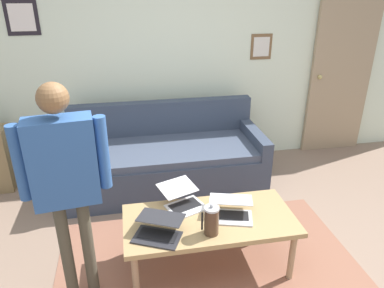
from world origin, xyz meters
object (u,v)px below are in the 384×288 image
at_px(interior_door, 341,75).
at_px(coffee_table, 210,223).
at_px(couch, 166,160).
at_px(person_standing, 65,172).
at_px(laptop_center, 231,211).
at_px(laptop_left, 183,200).
at_px(laptop_right, 158,230).
at_px(french_press, 212,221).

xyz_separation_m(interior_door, coffee_table, (2.17, 1.93, -0.60)).
height_order(couch, person_standing, person_standing).
bearing_deg(interior_door, laptop_center, 43.87).
bearing_deg(laptop_left, laptop_center, 148.19).
bearing_deg(laptop_right, person_standing, -0.84).
xyz_separation_m(interior_door, laptop_right, (2.58, 2.06, -0.52)).
bearing_deg(laptop_center, interior_door, -136.13).
bearing_deg(interior_door, couch, 13.46).
height_order(french_press, person_standing, person_standing).
xyz_separation_m(couch, person_standing, (0.80, 1.49, 0.73)).
bearing_deg(interior_door, coffee_table, 41.71).
bearing_deg(laptop_left, laptop_right, 55.73).
bearing_deg(laptop_left, person_standing, 22.66).
distance_m(couch, laptop_right, 1.53).
relative_size(laptop_center, french_press, 1.60).
relative_size(coffee_table, laptop_right, 3.11).
distance_m(couch, coffee_table, 1.39).
relative_size(couch, person_standing, 1.30).
height_order(coffee_table, laptop_center, laptop_center).
height_order(laptop_center, laptop_right, laptop_center).
relative_size(french_press, person_standing, 0.15).
distance_m(interior_door, laptop_right, 3.34).
bearing_deg(coffee_table, laptop_right, 17.37).
distance_m(coffee_table, french_press, 0.24).
height_order(couch, coffee_table, couch).
bearing_deg(person_standing, laptop_left, -157.34).
height_order(laptop_left, person_standing, person_standing).
distance_m(laptop_center, laptop_right, 0.59).
distance_m(coffee_table, laptop_left, 0.29).
bearing_deg(coffee_table, interior_door, -138.29).
xyz_separation_m(interior_door, person_standing, (3.15, 2.05, 0.01)).
bearing_deg(laptop_center, coffee_table, 2.79).
relative_size(laptop_right, french_press, 1.69).
distance_m(coffee_table, person_standing, 1.16).
height_order(interior_door, couch, interior_door).
xyz_separation_m(laptop_right, french_press, (-0.37, 0.05, 0.07)).
height_order(laptop_right, french_press, french_press).
height_order(laptop_left, laptop_right, laptop_left).
xyz_separation_m(french_press, person_standing, (0.95, -0.06, 0.45)).
xyz_separation_m(coffee_table, person_standing, (0.98, 0.12, 0.61)).
bearing_deg(interior_door, laptop_left, 36.25).
xyz_separation_m(laptop_left, person_standing, (0.81, 0.34, 0.52)).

